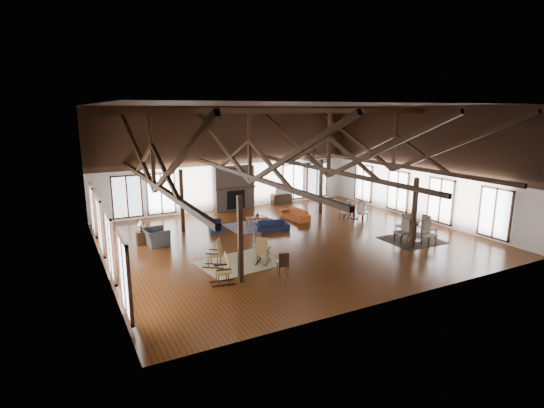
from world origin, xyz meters
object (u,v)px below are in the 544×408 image
sofa_navy_left (216,225)px  sofa_navy_front (272,226)px  cafe_table_far (354,210)px  cafe_table_near (416,229)px  sofa_orange (295,214)px  armchair (156,237)px  coffee_table (257,218)px  tv_console (282,199)px

sofa_navy_left → sofa_navy_front: bearing=-107.2°
sofa_navy_left → cafe_table_far: bearing=-85.6°
cafe_table_far → sofa_navy_left: bearing=169.2°
sofa_navy_left → cafe_table_near: (7.30, -5.99, 0.32)m
sofa_navy_left → sofa_orange: (4.47, -0.14, 0.04)m
armchair → cafe_table_near: cafe_table_near is taller
coffee_table → cafe_table_near: bearing=-42.9°
sofa_navy_left → cafe_table_far: (7.46, -1.42, 0.22)m
sofa_navy_left → tv_console: (5.72, 3.62, 0.08)m
sofa_navy_left → sofa_orange: bearing=-76.6°
cafe_table_near → tv_console: (-1.57, 9.61, -0.24)m
armchair → sofa_orange: bearing=-86.8°
sofa_orange → cafe_table_far: (2.99, -1.28, 0.18)m
tv_console → sofa_orange: bearing=-108.4°
sofa_navy_left → tv_console: bearing=-42.4°
sofa_navy_front → cafe_table_far: bearing=12.5°
sofa_navy_front → cafe_table_near: 6.68m
armchair → tv_console: 10.11m
sofa_navy_left → armchair: armchair is taller
sofa_orange → coffee_table: bearing=-92.3°
sofa_navy_front → sofa_orange: 2.51m
armchair → cafe_table_far: size_ratio=0.63×
cafe_table_far → sofa_navy_front: bearing=-179.1°
sofa_navy_left → sofa_orange: 4.47m
tv_console → cafe_table_far: bearing=-71.0°
coffee_table → cafe_table_far: bearing=-7.6°
sofa_orange → cafe_table_far: cafe_table_far is taller
cafe_table_far → armchair: bearing=178.5°
coffee_table → tv_console: 5.21m
sofa_navy_front → cafe_table_far: 5.10m
sofa_navy_left → cafe_table_near: 9.45m
coffee_table → tv_console: tv_console is taller
cafe_table_near → cafe_table_far: 4.57m
cafe_table_near → tv_console: cafe_table_near is taller
sofa_orange → cafe_table_far: bearing=63.7°
cafe_table_near → coffee_table: bearing=131.4°
coffee_table → armchair: size_ratio=0.98×
coffee_table → cafe_table_far: 5.45m
sofa_navy_front → sofa_orange: bearing=44.4°
sofa_navy_front → cafe_table_far: (5.10, 0.08, 0.23)m
tv_console → sofa_navy_front: bearing=-123.2°
sofa_orange → tv_console: tv_console is taller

